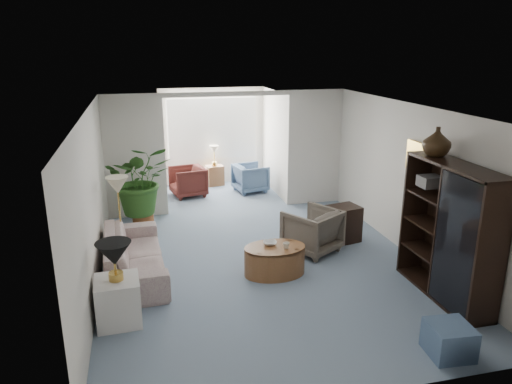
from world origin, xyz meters
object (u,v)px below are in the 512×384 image
object	(u,v)px
end_table	(118,301)
entertainment_cabinet	(449,232)
ottoman	(449,340)
sunroom_table	(215,175)
sofa	(134,255)
framed_picture	(418,157)
table_lamp	(114,254)
plant_pot	(143,221)
coffee_bowl	(270,243)
side_table_dark	(343,224)
coffee_cup	(286,246)
cabinet_urn	(437,142)
sunroom_chair_maroon	(188,181)
floor_lamp	(117,185)
wingback_chair	(312,231)
coffee_table	(275,260)
sunroom_chair_blue	(250,178)

from	to	relation	value
end_table	entertainment_cabinet	xyz separation A→B (m)	(4.42, -0.35, 0.65)
ottoman	sunroom_table	distance (m)	7.70
sofa	end_table	world-z (taller)	sofa
framed_picture	table_lamp	bearing A→B (deg)	-168.83
entertainment_cabinet	plant_pot	xyz separation A→B (m)	(-4.05, 3.61, -0.79)
ottoman	table_lamp	bearing A→B (deg)	156.54
coffee_bowl	side_table_dark	bearing A→B (deg)	28.78
coffee_cup	cabinet_urn	world-z (taller)	cabinet_urn
coffee_cup	sunroom_chair_maroon	size ratio (longest dim) A/B	0.13
sofa	entertainment_cabinet	xyz separation A→B (m)	(4.22, -1.70, 0.63)
coffee_cup	entertainment_cabinet	bearing A→B (deg)	-28.91
framed_picture	end_table	bearing A→B (deg)	-168.83
floor_lamp	wingback_chair	bearing A→B (deg)	-9.01
entertainment_cabinet	plant_pot	size ratio (longest dim) A/B	4.76
coffee_table	coffee_bowl	distance (m)	0.27
coffee_table	cabinet_urn	world-z (taller)	cabinet_urn
sunroom_chair_maroon	sunroom_table	xyz separation A→B (m)	(0.75, 0.75, -0.10)
sunroom_table	wingback_chair	bearing A→B (deg)	-77.74
framed_picture	floor_lamp	size ratio (longest dim) A/B	1.39
ottoman	sofa	bearing A→B (deg)	139.65
side_table_dark	entertainment_cabinet	bearing A→B (deg)	-75.27
end_table	sunroom_chair_maroon	distance (m)	5.41
wingback_chair	coffee_table	bearing A→B (deg)	6.70
coffee_table	sunroom_table	size ratio (longest dim) A/B	1.90
end_table	ottoman	size ratio (longest dim) A/B	1.28
side_table_dark	sofa	bearing A→B (deg)	-172.61
wingback_chair	ottoman	xyz separation A→B (m)	(0.51, -3.11, -0.19)
sofa	ottoman	world-z (taller)	sofa
cabinet_urn	sunroom_chair_blue	xyz separation A→B (m)	(-1.49, 5.07, -1.77)
floor_lamp	table_lamp	bearing A→B (deg)	-90.21
coffee_bowl	sofa	bearing A→B (deg)	168.65
framed_picture	plant_pot	world-z (taller)	framed_picture
coffee_cup	cabinet_urn	size ratio (longest dim) A/B	0.24
coffee_table	sunroom_chair_maroon	xyz separation A→B (m)	(-0.86, 4.38, 0.12)
floor_lamp	sunroom_chair_maroon	size ratio (longest dim) A/B	0.47
cabinet_urn	ottoman	world-z (taller)	cabinet_urn
coffee_cup	sunroom_table	world-z (taller)	coffee_cup
wingback_chair	sunroom_table	bearing A→B (deg)	-109.61
ottoman	plant_pot	distance (m)	5.86
ottoman	sunroom_table	world-z (taller)	sunroom_table
coffee_table	entertainment_cabinet	xyz separation A→B (m)	(2.13, -1.19, 0.73)
sofa	sunroom_chair_blue	xyz separation A→B (m)	(2.73, 3.87, 0.02)
side_table_dark	sunroom_table	xyz separation A→B (m)	(-1.67, 4.14, -0.07)
framed_picture	sunroom_chair_blue	bearing A→B (deg)	111.77
end_table	floor_lamp	bearing A→B (deg)	89.79
table_lamp	sofa	bearing A→B (deg)	81.57
end_table	coffee_bowl	size ratio (longest dim) A/B	2.88
entertainment_cabinet	ottoman	world-z (taller)	entertainment_cabinet
coffee_bowl	cabinet_urn	distance (m)	2.83
end_table	coffee_cup	bearing A→B (deg)	16.89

